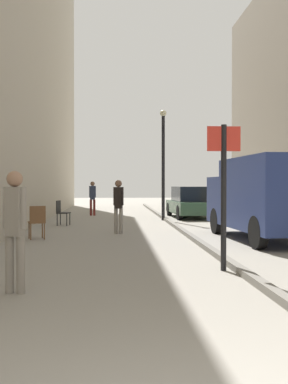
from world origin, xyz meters
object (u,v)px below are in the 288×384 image
pedestrian_mid_block (93,196)px  street_sign_post (224,184)px  pedestrian_main_foreground (15,223)px  cafe_chair_near_window (37,220)px  parked_car (191,202)px  delivery_van (266,196)px  pedestrian_far_crossing (118,203)px  cafe_chair_by_doorway (61,211)px  lamp_post (163,157)px

pedestrian_mid_block → street_sign_post: street_sign_post is taller
pedestrian_main_foreground → cafe_chair_near_window: bearing=-65.2°
parked_car → street_sign_post: (-1.63, -13.15, 0.83)m
pedestrian_main_foreground → delivery_van: delivery_van is taller
delivery_van → cafe_chair_near_window: 6.43m
pedestrian_far_crossing → cafe_chair_by_doorway: bearing=143.6°
pedestrian_main_foreground → delivery_van: (5.58, 5.85, 0.22)m
pedestrian_far_crossing → cafe_chair_near_window: (-2.29, -1.36, -0.42)m
parked_car → cafe_chair_near_window: (-5.75, -8.19, -0.17)m
pedestrian_far_crossing → parked_car: (3.46, 6.83, -0.26)m
pedestrian_far_crossing → lamp_post: 5.93m
pedestrian_mid_block → parked_car: 5.00m
street_sign_post → cafe_chair_by_doorway: bearing=-68.0°
pedestrian_mid_block → pedestrian_far_crossing: bearing=105.2°
parked_car → street_sign_post: 13.28m
parked_car → street_sign_post: size_ratio=1.64×
pedestrian_mid_block → cafe_chair_by_doorway: 5.56m
parked_car → lamp_post: lamp_post is taller
street_sign_post → cafe_chair_near_window: (-4.12, 4.96, -1.00)m
pedestrian_mid_block → parked_car: pedestrian_mid_block is taller
cafe_chair_near_window → pedestrian_mid_block: bearing=66.3°
street_sign_post → delivery_van: bearing=-118.1°
pedestrian_far_crossing → cafe_chair_by_doorway: pedestrian_far_crossing is taller
delivery_van → parked_car: (-0.61, 8.80, -0.51)m
parked_car → lamp_post: 2.93m
delivery_van → lamp_post: lamp_post is taller
pedestrian_far_crossing → street_sign_post: size_ratio=0.65×
street_sign_post → cafe_chair_by_doorway: (-3.97, 9.39, -1.00)m
street_sign_post → pedestrian_mid_block: bearing=-79.2°
pedestrian_mid_block → pedestrian_far_crossing: size_ratio=1.01×
pedestrian_main_foreground → cafe_chair_near_window: size_ratio=1.84×
delivery_van → parked_car: bearing=90.8°
cafe_chair_by_doorway → pedestrian_far_crossing: bearing=46.6°
parked_car → cafe_chair_by_doorway: 6.74m
pedestrian_main_foreground → delivery_van: 8.09m
street_sign_post → parked_car: bearing=-97.9°
street_sign_post → cafe_chair_near_window: street_sign_post is taller
pedestrian_far_crossing → delivery_van: 4.53m
pedestrian_far_crossing → street_sign_post: (1.83, -6.32, 0.57)m
pedestrian_main_foreground → cafe_chair_by_doorway: (-0.63, 10.89, -0.45)m
parked_car → street_sign_post: bearing=-99.2°
parked_car → cafe_chair_near_window: size_ratio=4.53×
cafe_chair_near_window → cafe_chair_by_doorway: bearing=70.4°
pedestrian_mid_block → cafe_chair_near_window: bearing=90.8°
pedestrian_main_foreground → parked_car: (4.97, 14.65, -0.28)m
cafe_chair_near_window → cafe_chair_by_doorway: (0.16, 4.43, 0.00)m
lamp_post → pedestrian_mid_block: bearing=134.7°
pedestrian_mid_block → street_sign_post: bearing=108.6°
pedestrian_main_foreground → pedestrian_far_crossing: (1.51, 7.82, -0.03)m
pedestrian_mid_block → street_sign_post: (3.06, -14.86, 0.56)m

